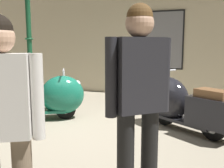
# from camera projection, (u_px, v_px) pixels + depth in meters

# --- Properties ---
(ground_plane) EXTENTS (60.00, 60.00, 0.00)m
(ground_plane) POSITION_uv_depth(u_px,v_px,m) (86.00, 136.00, 4.05)
(ground_plane) COLOR gray
(showroom_back_wall) EXTENTS (18.00, 0.63, 3.67)m
(showroom_back_wall) POSITION_uv_depth(u_px,v_px,m) (147.00, 32.00, 7.35)
(showroom_back_wall) COLOR beige
(showroom_back_wall) RESTS_ON ground
(scooter_0) EXTENTS (1.62, 1.17, 0.98)m
(scooter_0) POSITION_uv_depth(u_px,v_px,m) (49.00, 97.00, 4.91)
(scooter_0) COLOR black
(scooter_0) RESTS_ON ground
(scooter_1) EXTENTS (1.62, 1.31, 1.00)m
(scooter_1) POSITION_uv_depth(u_px,v_px,m) (179.00, 103.00, 4.33)
(scooter_1) COLOR black
(scooter_1) RESTS_ON ground
(lamppost) EXTENTS (0.28, 0.28, 2.96)m
(lamppost) POSITION_uv_depth(u_px,v_px,m) (29.00, 42.00, 5.80)
(lamppost) COLOR #144728
(lamppost) RESTS_ON ground
(visitor_0) EXTENTS (0.49, 0.37, 1.61)m
(visitor_0) POSITION_uv_depth(u_px,v_px,m) (3.00, 118.00, 1.71)
(visitor_0) COLOR black
(visitor_0) RESTS_ON ground
(visitor_1) EXTENTS (0.47, 0.44, 1.75)m
(visitor_1) POSITION_uv_depth(u_px,v_px,m) (139.00, 94.00, 2.13)
(visitor_1) COLOR black
(visitor_1) RESTS_ON ground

